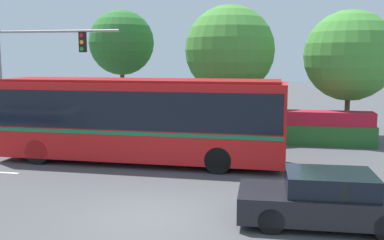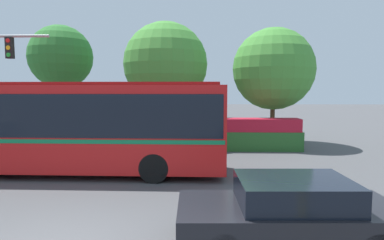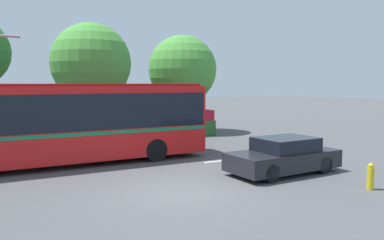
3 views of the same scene
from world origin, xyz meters
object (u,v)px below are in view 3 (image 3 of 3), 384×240
Objects in this scene: street_tree_right at (182,70)px; street_tree_centre at (91,63)px; fire_hydrant at (371,177)px; sedan_foreground at (284,156)px; city_bus at (70,119)px.

street_tree_centre is at bearing 178.65° from street_tree_right.
sedan_foreground is at bearing 105.65° from fire_hydrant.
fire_hydrant is (4.71, -15.98, -4.20)m from street_tree_centre.
city_bus is 11.57m from fire_hydrant.
sedan_foreground is at bearing 140.81° from city_bus.
city_bus reaches higher than sedan_foreground.
city_bus is at bearing -111.07° from street_tree_centre.
street_tree_right is 16.37m from fire_hydrant.
city_bus is 8.79m from sedan_foreground.
street_tree_centre is 6.22m from street_tree_right.
fire_hydrant is (-1.50, -15.83, -3.91)m from street_tree_right.
street_tree_right reaches higher than city_bus.
sedan_foreground is 13.48m from street_tree_right.
street_tree_centre is (2.82, 7.32, 2.70)m from city_bus.
street_tree_centre reaches higher than fire_hydrant.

